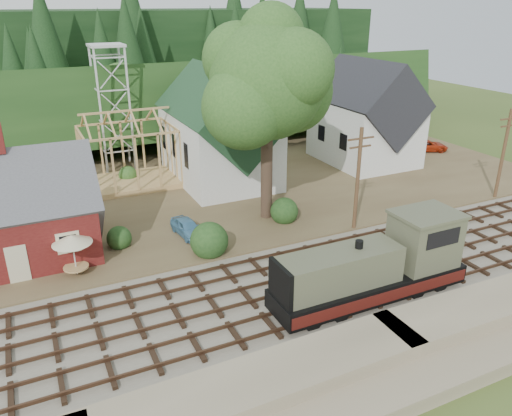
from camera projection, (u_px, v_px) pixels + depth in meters
name	position (u px, v px, depth m)	size (l,w,h in m)	color
ground	(310.00, 284.00, 30.68)	(140.00, 140.00, 0.00)	#384C1E
embankment	(403.00, 369.00, 23.60)	(64.00, 5.00, 1.60)	#7F7259
railroad_bed	(310.00, 283.00, 30.65)	(64.00, 11.00, 0.16)	#726B5B
village_flat	(208.00, 190.00, 45.63)	(64.00, 26.00, 0.30)	brown
hillside	(144.00, 134.00, 65.70)	(70.00, 28.00, 8.00)	#1E3F19
ridge	(120.00, 111.00, 79.04)	(80.00, 20.00, 12.00)	black
depot	(11.00, 217.00, 32.26)	(10.80, 7.41, 9.00)	#531313
church	(220.00, 130.00, 45.90)	(8.40, 15.17, 13.00)	silver
farmhouse	(365.00, 118.00, 51.82)	(8.40, 10.80, 10.60)	silver
timber_frame	(129.00, 154.00, 45.39)	(8.20, 6.20, 6.99)	tan
lattice_tower	(109.00, 70.00, 47.80)	(3.20, 3.20, 12.12)	silver
big_tree	(269.00, 90.00, 36.04)	(10.90, 8.40, 14.70)	#38281E
telegraph_pole_near	(358.00, 178.00, 36.17)	(2.20, 0.28, 8.00)	#4C331E
telegraph_pole_far	(503.00, 153.00, 42.14)	(2.20, 0.28, 8.00)	#4C331E
locomotive	(377.00, 267.00, 28.40)	(11.82, 2.95, 4.73)	black
car_blue	(187.00, 227.00, 36.29)	(1.44, 3.58, 1.22)	#548FB4
car_red	(428.00, 146.00, 56.82)	(2.06, 4.47, 1.24)	#AE2A0D
patio_set	(72.00, 241.00, 30.41)	(2.42, 2.42, 2.69)	silver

